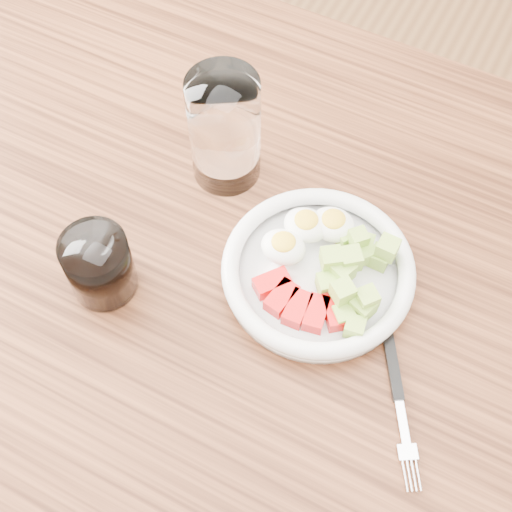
# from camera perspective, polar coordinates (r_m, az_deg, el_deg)

# --- Properties ---
(ground) EXTENTS (4.00, 4.00, 0.00)m
(ground) POSITION_cam_1_polar(r_m,az_deg,el_deg) (1.57, 0.16, -15.37)
(ground) COLOR brown
(ground) RESTS_ON ground
(dining_table) EXTENTS (1.50, 0.90, 0.77)m
(dining_table) POSITION_cam_1_polar(r_m,az_deg,el_deg) (0.94, 0.26, -4.74)
(dining_table) COLOR brown
(dining_table) RESTS_ON ground
(bowl) EXTENTS (0.23, 0.23, 0.06)m
(bowl) POSITION_cam_1_polar(r_m,az_deg,el_deg) (0.84, 5.05, -0.98)
(bowl) COLOR white
(bowl) RESTS_ON dining_table
(fork) EXTENTS (0.11, 0.17, 0.01)m
(fork) POSITION_cam_1_polar(r_m,az_deg,el_deg) (0.81, 11.13, -10.02)
(fork) COLOR black
(fork) RESTS_ON dining_table
(water_glass) EXTENTS (0.09, 0.09, 0.16)m
(water_glass) POSITION_cam_1_polar(r_m,az_deg,el_deg) (0.88, -2.53, 10.03)
(water_glass) COLOR white
(water_glass) RESTS_ON dining_table
(coffee_glass) EXTENTS (0.08, 0.08, 0.09)m
(coffee_glass) POSITION_cam_1_polar(r_m,az_deg,el_deg) (0.83, -12.43, -0.76)
(coffee_glass) COLOR white
(coffee_glass) RESTS_ON dining_table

